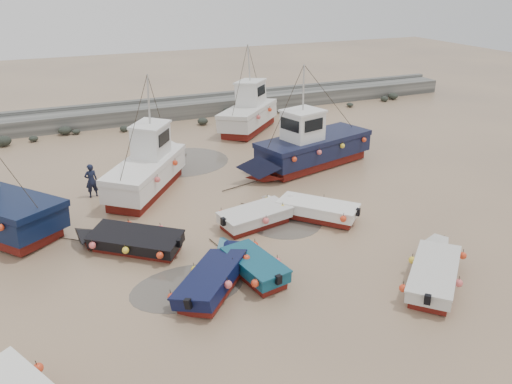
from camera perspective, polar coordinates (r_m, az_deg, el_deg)
ground at (r=21.71m, az=-3.58°, el=-6.69°), size 120.00×120.00×0.00m
seawall at (r=41.47m, az=-14.13°, el=8.58°), size 60.00×4.92×1.50m
puddle_a at (r=19.53m, az=-7.83°, el=-10.71°), size 4.42×4.42×0.01m
puddle_b at (r=24.24m, az=3.13°, el=-3.23°), size 3.69×3.69×0.01m
puddle_c at (r=25.67m, az=-25.33°, el=-4.05°), size 4.07×4.07×0.01m
puddle_d at (r=32.05m, az=-8.41°, el=3.45°), size 5.90×5.90×0.01m
dinghy_1 at (r=19.16m, az=-4.42°, el=-9.34°), size 4.57×4.87×1.43m
dinghy_2 at (r=19.88m, az=-0.74°, el=-7.86°), size 2.07×5.17×1.43m
dinghy_3 at (r=20.62m, az=19.87°, el=-8.26°), size 5.24×4.83×1.43m
dinghy_4 at (r=22.21m, az=-14.33°, el=-5.11°), size 5.35×4.50×1.43m
dinghy_5 at (r=23.65m, az=0.61°, el=-2.42°), size 5.63×2.37×1.43m
dinghy_6 at (r=24.39m, az=6.23°, el=-1.74°), size 4.75×5.00×1.43m
cabin_boat_1 at (r=27.86m, az=-12.07°, el=3.01°), size 6.45×8.32×6.22m
cabin_boat_2 at (r=30.48m, az=5.84°, el=5.15°), size 10.60×4.73×6.22m
cabin_boat_3 at (r=38.24m, az=-0.47°, el=9.22°), size 7.29×7.18×6.22m
person at (r=28.10m, az=-18.07°, el=-0.50°), size 0.74×0.55×1.86m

